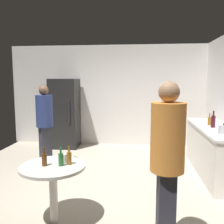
# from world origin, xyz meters

# --- Properties ---
(ground_plane) EXTENTS (5.20, 5.20, 0.10)m
(ground_plane) POSITION_xyz_m (0.00, 0.00, -0.05)
(ground_plane) COLOR #B2A893
(wall_back) EXTENTS (5.32, 0.06, 2.70)m
(wall_back) POSITION_xyz_m (0.00, 2.63, 1.35)
(wall_back) COLOR silver
(wall_back) RESTS_ON ground_plane
(refrigerator) EXTENTS (0.70, 0.68, 1.80)m
(refrigerator) POSITION_xyz_m (-1.07, 2.20, 0.90)
(refrigerator) COLOR black
(refrigerator) RESTS_ON ground_plane
(kitchen_counter) EXTENTS (0.64, 2.19, 0.90)m
(kitchen_counter) POSITION_xyz_m (2.28, 0.62, 0.45)
(kitchen_counter) COLOR beige
(kitchen_counter) RESTS_ON ground_plane
(kettle) EXTENTS (0.24, 0.17, 0.18)m
(kettle) POSITION_xyz_m (2.23, 0.01, 0.97)
(kettle) COLOR #B2B2B7
(kettle) RESTS_ON kitchen_counter
(wine_bottle_on_counter) EXTENTS (0.08, 0.08, 0.31)m
(wine_bottle_on_counter) POSITION_xyz_m (2.22, 0.57, 1.02)
(wine_bottle_on_counter) COLOR #3F141E
(wine_bottle_on_counter) RESTS_ON kitchen_counter
(beer_bottle_on_counter) EXTENTS (0.06, 0.06, 0.23)m
(beer_bottle_on_counter) POSITION_xyz_m (2.22, 0.79, 0.98)
(beer_bottle_on_counter) COLOR #8C5919
(beer_bottle_on_counter) RESTS_ON kitchen_counter
(foreground_table) EXTENTS (0.80, 0.80, 0.73)m
(foreground_table) POSITION_xyz_m (-0.18, -1.29, 0.63)
(foreground_table) COLOR beige
(foreground_table) RESTS_ON ground_plane
(beer_bottle_amber) EXTENTS (0.06, 0.06, 0.23)m
(beer_bottle_amber) POSITION_xyz_m (0.01, -1.23, 0.82)
(beer_bottle_amber) COLOR #8C5919
(beer_bottle_amber) RESTS_ON foreground_table
(beer_bottle_brown) EXTENTS (0.06, 0.06, 0.23)m
(beer_bottle_brown) POSITION_xyz_m (-0.28, -1.31, 0.82)
(beer_bottle_brown) COLOR #593314
(beer_bottle_brown) RESTS_ON foreground_table
(beer_bottle_green) EXTENTS (0.06, 0.06, 0.23)m
(beer_bottle_green) POSITION_xyz_m (-0.08, -1.29, 0.82)
(beer_bottle_green) COLOR #26662D
(beer_bottle_green) RESTS_ON foreground_table
(plastic_cup_white) EXTENTS (0.08, 0.08, 0.11)m
(plastic_cup_white) POSITION_xyz_m (-0.07, -1.16, 0.79)
(plastic_cup_white) COLOR white
(plastic_cup_white) RESTS_ON foreground_table
(person_in_navy_shirt) EXTENTS (0.48, 0.48, 1.66)m
(person_in_navy_shirt) POSITION_xyz_m (-1.05, 0.72, 0.97)
(person_in_navy_shirt) COLOR #2D2D38
(person_in_navy_shirt) RESTS_ON ground_plane
(person_in_orange_shirt) EXTENTS (0.36, 0.36, 1.75)m
(person_in_orange_shirt) POSITION_xyz_m (1.14, -1.68, 1.03)
(person_in_orange_shirt) COLOR #2D2D38
(person_in_orange_shirt) RESTS_ON ground_plane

